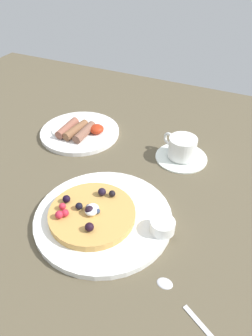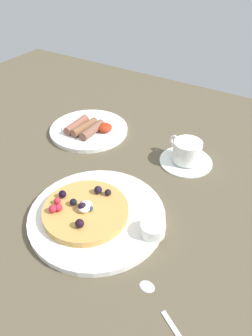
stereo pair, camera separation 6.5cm
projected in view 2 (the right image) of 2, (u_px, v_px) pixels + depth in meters
ground_plane at (109, 176)px, 79.68cm from camera, size 166.01×120.22×3.00cm
pancake_plate at (97, 215)px, 66.11cm from camera, size 28.57×28.57×1.34cm
pancake_with_berries at (85, 210)px, 65.03cm from camera, size 17.77×17.77×3.43cm
syrup_ramekin at (153, 229)px, 60.66cm from camera, size 4.88×4.88×2.58cm
breakfast_plate at (89, 130)px, 93.13cm from camera, size 22.77×22.77×1.21cm
fried_breakfast at (86, 127)px, 90.87cm from camera, size 14.22×9.82×2.65cm
coffee_saucer at (186, 161)px, 81.50cm from camera, size 13.51×13.51×0.80cm
coffee_cup at (187, 150)px, 79.65cm from camera, size 9.73×7.20×5.31cm
teaspoon at (159, 305)px, 51.22cm from camera, size 14.52×8.84×0.60cm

